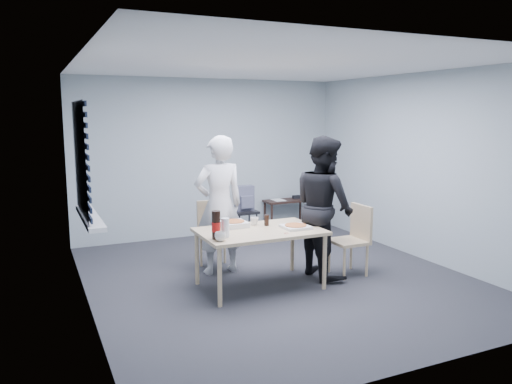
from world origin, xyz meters
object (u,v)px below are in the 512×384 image
chair_right (354,235)px  side_table (286,204)px  person_white (219,205)px  mug_a (221,237)px  stool (244,217)px  backpack (245,199)px  dining_table (260,235)px  soda_bottle (216,225)px  mug_b (254,221)px  chair_far (215,229)px  person_black (324,206)px

chair_right → side_table: (0.38, 2.54, -0.06)m
side_table → person_white: bearing=-137.2°
chair_right → mug_a: bearing=-172.8°
stool → backpack: 0.30m
chair_right → mug_a: size_ratio=7.24×
side_table → backpack: bearing=-152.5°
person_white → backpack: size_ratio=4.47×
stool → mug_a: bearing=-118.9°
dining_table → person_white: person_white is taller
dining_table → side_table: (1.68, 2.49, -0.18)m
dining_table → stool: (0.65, 1.96, -0.22)m
side_table → soda_bottle: soda_bottle is taller
mug_b → person_white: bearing=123.3°
mug_a → soda_bottle: bearing=96.2°
stool → soda_bottle: (-1.26, -2.15, 0.43)m
chair_far → side_table: (1.89, 1.52, -0.06)m
chair_far → backpack: size_ratio=2.25×
soda_bottle → person_black: bearing=9.8°
dining_table → backpack: bearing=71.7°
mug_b → backpack: bearing=70.5°
person_white → stool: size_ratio=3.41×
side_table → mug_b: mug_b is taller
chair_far → mug_b: (0.26, -0.70, 0.23)m
mug_b → soda_bottle: (-0.66, -0.45, 0.10)m
stool → person_white: bearing=-125.3°
chair_right → backpack: 2.12m
chair_right → person_black: person_black is taller
chair_far → stool: size_ratio=1.72×
dining_table → backpack: backpack is taller
dining_table → chair_right: bearing=-2.3°
chair_far → mug_a: size_ratio=7.24×
chair_far → soda_bottle: size_ratio=2.87×
person_white → side_table: 2.66m
soda_bottle → chair_far: bearing=70.9°
chair_right → soda_bottle: soda_bottle is taller
person_black → soda_bottle: bearing=99.8°
dining_table → mug_b: mug_b is taller
side_table → backpack: backpack is taller
backpack → chair_far: bearing=-124.2°
person_white → mug_b: person_white is taller
person_white → mug_a: 1.07m
person_white → side_table: bearing=-137.2°
backpack → mug_b: backpack is taller
stool → soda_bottle: 2.53m
person_white → stool: (0.89, 1.26, -0.48)m
person_black → stool: 1.97m
chair_right → person_black: bearing=161.5°
mug_b → stool: bearing=70.7°
chair_far → side_table: size_ratio=1.12×
side_table → mug_b: size_ratio=7.96×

